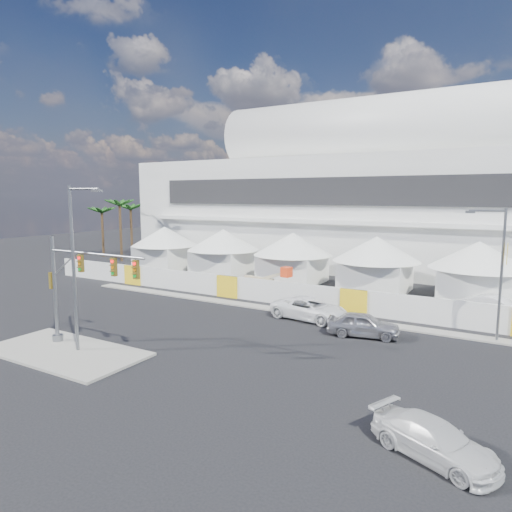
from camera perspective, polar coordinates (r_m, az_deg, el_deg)
The scene contains 14 objects.
ground at distance 27.85m, azimuth -10.05°, elevation -12.17°, with size 160.00×160.00×0.00m, color black.
median_island at distance 30.10m, azimuth -22.79°, elevation -10.99°, with size 10.00×5.00×0.15m, color gray.
stadium at distance 61.92m, azimuth 22.76°, elevation 7.11°, with size 80.00×24.80×21.98m.
tent_row at distance 47.31m, azimuth 9.53°, elevation -0.04°, with size 53.40×8.40×5.40m.
hoarding_fence at distance 37.06m, azimuth 12.15°, elevation -5.61°, with size 70.00×0.25×2.00m, color silver.
palm_cluster at distance 70.73m, azimuth -15.38°, elevation 5.34°, with size 10.60×10.60×8.55m.
sedan_silver at distance 31.55m, azimuth 13.27°, elevation -8.34°, with size 4.75×1.91×1.62m, color #A9A7AC.
pickup_curb at distance 34.98m, azimuth 6.74°, elevation -6.57°, with size 5.98×2.76×1.66m, color white.
pickup_near at distance 18.70m, azimuth 21.35°, elevation -20.63°, with size 4.71×1.91×1.37m, color silver.
lot_car_a at distance 40.44m, azimuth 27.86°, elevation -5.55°, with size 4.71×1.64×1.55m, color white.
traffic_mast at distance 29.90m, azimuth -21.84°, elevation -3.57°, with size 8.09×0.65×6.68m.
streetlight_median at distance 28.54m, azimuth -21.58°, elevation -0.17°, with size 2.71×0.27×9.79m.
streetlight_curb at distance 32.66m, azimuth 28.06°, elevation -1.01°, with size 2.54×0.57×8.58m.
boom_lift at distance 42.52m, azimuth -0.02°, elevation -3.94°, with size 6.32×1.93×3.15m.
Camera 1 is at (17.15, -19.84, 9.38)m, focal length 32.00 mm.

